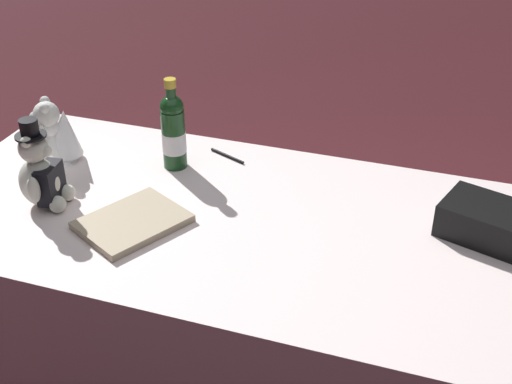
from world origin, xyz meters
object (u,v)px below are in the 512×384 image
Objects in this scene: teddy_bear_bride at (55,135)px; guestbook at (133,222)px; teddy_bear_groom at (41,174)px; signing_pen at (226,155)px; gift_case_black at (499,225)px; champagne_bottle at (173,131)px.

guestbook is at bearing -32.89° from teddy_bear_bride.
guestbook is (0.31, -0.02, -0.09)m from teddy_bear_groom.
teddy_bear_groom is 0.63m from signing_pen.
teddy_bear_groom is 1.92× the size of signing_pen.
gift_case_black is (0.91, -0.22, 0.04)m from signing_pen.
gift_case_black is at bearing 42.04° from guestbook.
teddy_bear_bride is 0.72× the size of champagne_bottle.
champagne_bottle reaches higher than signing_pen.
signing_pen is at bearing 39.93° from champagne_bottle.
signing_pen is at bearing 21.17° from teddy_bear_bride.
guestbook is (-1.02, -0.26, -0.04)m from gift_case_black.
teddy_bear_groom is 1.35m from gift_case_black.
guestbook is (-0.11, -0.48, 0.01)m from signing_pen.
champagne_bottle reaches higher than guestbook.
teddy_bear_groom is 0.80× the size of gift_case_black.
gift_case_black is (1.32, 0.24, -0.06)m from teddy_bear_groom.
teddy_bear_groom is 0.91× the size of champagne_bottle.
gift_case_black is at bearing -0.50° from teddy_bear_bride.
champagne_bottle is 0.88× the size of gift_case_black.
guestbook is at bearing -3.85° from teddy_bear_groom.
teddy_bear_bride is 0.58m from signing_pen.
guestbook is (0.43, -0.28, -0.08)m from teddy_bear_bride.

